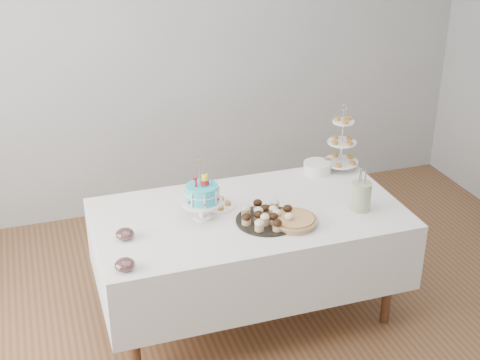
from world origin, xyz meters
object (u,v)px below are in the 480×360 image
object	(u,v)px
tiered_stand	(342,143)
table	(249,243)
cupcake_tray	(267,215)
pie	(294,221)
birthday_cake	(202,203)
jam_bowl_a	(125,265)
plate_stack	(317,167)
pastry_plate	(218,204)
jam_bowl_b	(125,234)
utensil_pitcher	(361,195)

from	to	relation	value
tiered_stand	table	bearing A→B (deg)	-154.04
cupcake_tray	pie	xyz separation A→B (m)	(0.14, -0.09, -0.02)
birthday_cake	jam_bowl_a	xyz separation A→B (m)	(-0.55, -0.42, -0.07)
pie	plate_stack	distance (m)	0.77
tiered_stand	pastry_plate	world-z (taller)	tiered_stand
pie	jam_bowl_b	bearing A→B (deg)	171.19
cupcake_tray	utensil_pitcher	distance (m)	0.61
jam_bowl_a	table	bearing A→B (deg)	25.43
plate_stack	utensil_pitcher	bearing A→B (deg)	-87.05
pastry_plate	utensil_pitcher	world-z (taller)	utensil_pitcher
table	utensil_pitcher	xyz separation A→B (m)	(0.67, -0.18, 0.33)
tiered_stand	birthday_cake	bearing A→B (deg)	-161.18
cupcake_tray	utensil_pitcher	size ratio (longest dim) A/B	1.36
pastry_plate	utensil_pitcher	xyz separation A→B (m)	(0.84, -0.32, 0.09)
plate_stack	jam_bowl_b	xyz separation A→B (m)	(-1.43, -0.48, -0.01)
table	cupcake_tray	xyz separation A→B (m)	(0.07, -0.15, 0.27)
cupcake_tray	pastry_plate	world-z (taller)	cupcake_tray
jam_bowl_a	jam_bowl_b	bearing A→B (deg)	80.40
table	jam_bowl_a	xyz separation A→B (m)	(-0.84, -0.40, 0.26)
cupcake_tray	pie	distance (m)	0.17
pie	tiered_stand	distance (m)	0.90
table	utensil_pitcher	size ratio (longest dim) A/B	6.83
tiered_stand	plate_stack	size ratio (longest dim) A/B	2.50
birthday_cake	tiered_stand	bearing A→B (deg)	24.98
pastry_plate	utensil_pitcher	size ratio (longest dim) A/B	0.79
table	plate_stack	size ratio (longest dim) A/B	9.94
jam_bowl_a	birthday_cake	bearing A→B (deg)	37.48
tiered_stand	utensil_pitcher	size ratio (longest dim) A/B	1.72
cupcake_tray	jam_bowl_a	xyz separation A→B (m)	(-0.91, -0.25, -0.01)
cupcake_tray	table	bearing A→B (deg)	113.95
tiered_stand	pastry_plate	xyz separation A→B (m)	(-0.99, -0.27, -0.19)
birthday_cake	pie	bearing A→B (deg)	-20.68
birthday_cake	jam_bowl_b	xyz separation A→B (m)	(-0.49, -0.10, -0.07)
plate_stack	pastry_plate	bearing A→B (deg)	-161.71
table	jam_bowl_b	xyz separation A→B (m)	(-0.79, -0.08, 0.26)
jam_bowl_b	pie	bearing A→B (deg)	-8.81
jam_bowl_a	cupcake_tray	bearing A→B (deg)	15.60
cupcake_tray	jam_bowl_b	size ratio (longest dim) A/B	3.49
pie	jam_bowl_a	xyz separation A→B (m)	(-1.05, -0.17, 0.01)
pie	utensil_pitcher	size ratio (longest dim) A/B	1.03
table	cupcake_tray	bearing A→B (deg)	-66.05
cupcake_tray	plate_stack	xyz separation A→B (m)	(0.58, 0.55, -0.00)
pie	jam_bowl_b	world-z (taller)	jam_bowl_b
pie	plate_stack	bearing A→B (deg)	55.41
birthday_cake	plate_stack	bearing A→B (deg)	28.27
tiered_stand	jam_bowl_a	size ratio (longest dim) A/B	4.32
pastry_plate	jam_bowl_a	xyz separation A→B (m)	(-0.68, -0.53, 0.02)
cupcake_tray	pastry_plate	distance (m)	0.36
pie	jam_bowl_a	size ratio (longest dim) A/B	2.58
plate_stack	utensil_pitcher	world-z (taller)	utensil_pitcher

